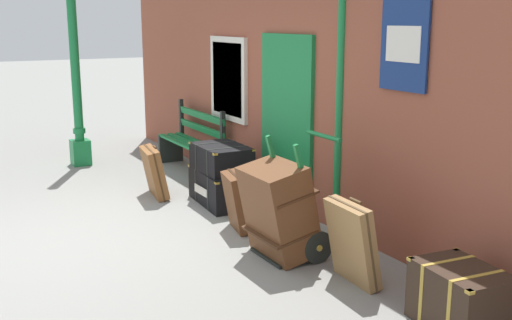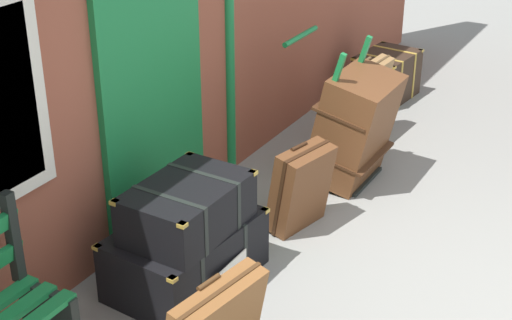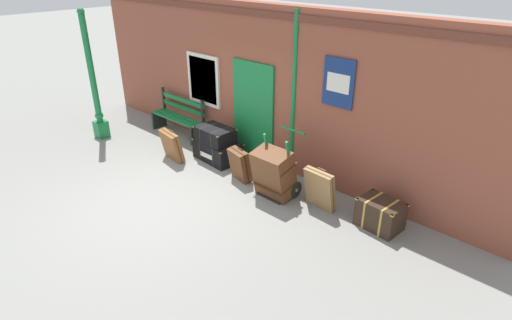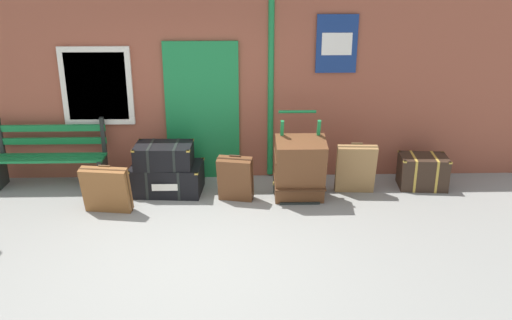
% 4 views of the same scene
% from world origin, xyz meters
% --- Properties ---
extents(ground_plane, '(60.00, 60.00, 0.00)m').
position_xyz_m(ground_plane, '(0.00, 0.00, 0.00)').
color(ground_plane, gray).
extents(brick_facade, '(10.40, 0.35, 3.20)m').
position_xyz_m(brick_facade, '(-0.01, 2.60, 1.60)').
color(brick_facade, brown).
rests_on(brick_facade, ground).
extents(platform_bench, '(1.60, 0.43, 1.01)m').
position_xyz_m(platform_bench, '(-2.23, 2.16, 0.44)').
color(platform_bench, '#197A3D').
rests_on(platform_bench, ground).
extents(steamer_trunk_base, '(1.06, 0.73, 0.43)m').
position_xyz_m(steamer_trunk_base, '(-0.48, 1.85, 0.21)').
color(steamer_trunk_base, black).
rests_on(steamer_trunk_base, ground).
extents(steamer_trunk_middle, '(0.83, 0.57, 0.33)m').
position_xyz_m(steamer_trunk_middle, '(-0.51, 1.81, 0.58)').
color(steamer_trunk_middle, black).
rests_on(steamer_trunk_middle, steamer_trunk_base).
extents(porters_trolley, '(0.71, 0.69, 1.18)m').
position_xyz_m(porters_trolley, '(1.40, 1.67, 0.27)').
color(porters_trolley, black).
rests_on(porters_trolley, ground).
extents(large_brown_trunk, '(0.70, 0.61, 0.95)m').
position_xyz_m(large_brown_trunk, '(1.40, 1.49, 0.48)').
color(large_brown_trunk, brown).
rests_on(large_brown_trunk, ground).
extents(suitcase_cream, '(0.53, 0.39, 0.67)m').
position_xyz_m(suitcase_cream, '(0.51, 1.52, 0.33)').
color(suitcase_cream, brown).
rests_on(suitcase_cream, ground).
extents(suitcase_tan, '(0.58, 0.31, 0.76)m').
position_xyz_m(suitcase_tan, '(2.24, 1.73, 0.37)').
color(suitcase_tan, olive).
rests_on(suitcase_tan, ground).
extents(suitcase_brown, '(0.66, 0.36, 0.67)m').
position_xyz_m(suitcase_brown, '(-1.20, 1.17, 0.33)').
color(suitcase_brown, brown).
rests_on(suitcase_brown, ground).
extents(corner_trunk, '(0.73, 0.56, 0.49)m').
position_xyz_m(corner_trunk, '(3.29, 1.93, 0.24)').
color(corner_trunk, '#332319').
rests_on(corner_trunk, ground).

